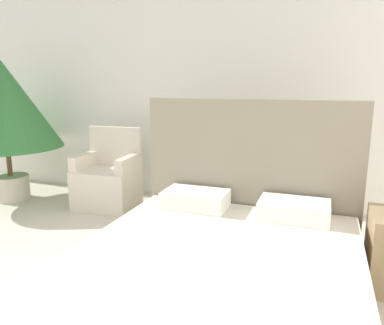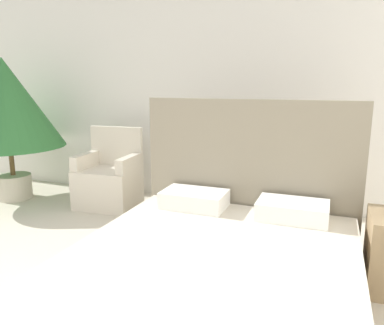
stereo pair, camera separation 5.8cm
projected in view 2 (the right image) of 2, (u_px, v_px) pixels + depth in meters
wall_back at (189, 85)px, 4.63m from camera, size 10.00×0.06×2.90m
bed at (214, 274)px, 2.43m from camera, size 1.84×2.15×1.34m
armchair_near_window_left at (109, 182)px, 4.52m from camera, size 0.72×0.61×0.95m
armchair_near_window_right at (195, 191)px, 4.14m from camera, size 0.70×0.59×0.95m
potted_palm at (6, 105)px, 4.63m from camera, size 1.36×1.36×1.78m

